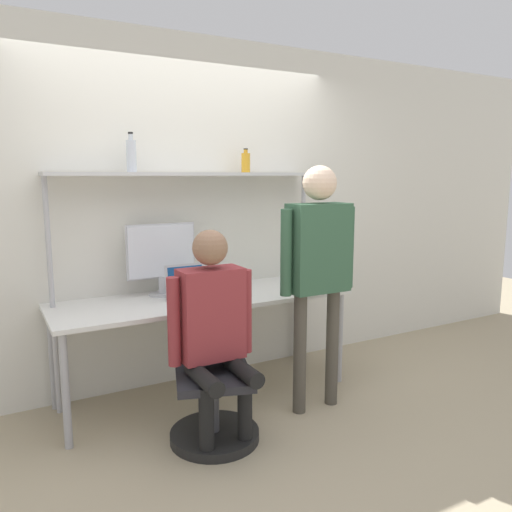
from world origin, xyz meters
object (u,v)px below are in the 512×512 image
person_standing (318,256)px  bottle_amber (246,162)px  monitor (161,255)px  bottle_clear (131,155)px  laptop (189,291)px  cell_phone (226,297)px  person_seated (214,321)px  office_chair (214,397)px

person_standing → bottle_amber: bottle_amber is taller
monitor → bottle_clear: 0.75m
laptop → cell_phone: bearing=-8.6°
laptop → person_seated: size_ratio=0.22×
monitor → cell_phone: (0.38, -0.31, -0.29)m
monitor → person_standing: size_ratio=0.31×
office_chair → bottle_clear: size_ratio=3.22×
person_seated → bottle_amber: size_ratio=7.11×
cell_phone → office_chair: (-0.32, -0.49, -0.50)m
person_standing → bottle_amber: 1.04m
laptop → person_standing: person_standing is taller
person_seated → bottle_amber: 1.47m
office_chair → laptop: bearing=84.4°
monitor → laptop: bearing=-68.8°
bottle_clear → bottle_amber: size_ratio=1.48×
monitor → bottle_clear: size_ratio=1.93×
laptop → monitor: bearing=111.2°
monitor → cell_phone: 0.57m
laptop → bottle_clear: bearing=135.0°
office_chair → bottle_amber: size_ratio=4.77×
bottle_clear → person_seated: bearing=-75.4°
person_standing → cell_phone: bearing=135.3°
monitor → person_seated: bearing=-87.4°
laptop → bottle_clear: 1.04m
person_standing → bottle_amber: size_ratio=9.16×
person_seated → bottle_clear: bottle_clear is taller
laptop → bottle_clear: bottle_clear is taller
office_chair → person_seated: size_ratio=0.67×
cell_phone → bottle_clear: (-0.56, 0.33, 1.02)m
laptop → office_chair: size_ratio=0.33×
monitor → bottle_amber: 0.99m
monitor → office_chair: (0.05, -0.80, -0.79)m
laptop → person_standing: 0.95m
office_chair → bottle_clear: bearing=106.2°
laptop → bottle_amber: bottle_amber is taller
monitor → laptop: monitor is taller
office_chair → bottle_clear: 1.74m
cell_phone → person_standing: person_standing is taller
person_seated → bottle_clear: 1.35m
bottle_clear → monitor: bearing=-7.4°
cell_phone → person_seated: (-0.34, -0.54, 0.01)m
person_seated → cell_phone: bearing=57.8°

